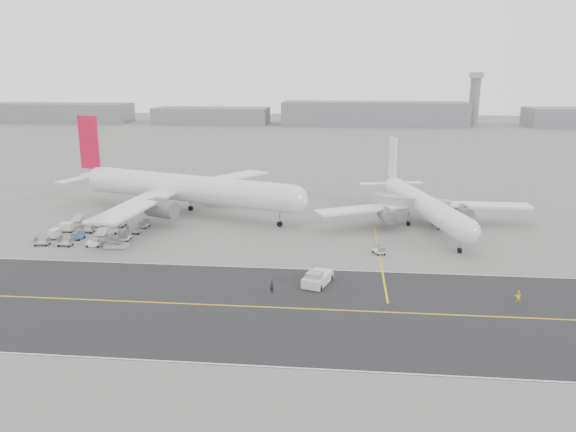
# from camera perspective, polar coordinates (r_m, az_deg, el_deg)

# --- Properties ---
(ground) EXTENTS (700.00, 700.00, 0.00)m
(ground) POSITION_cam_1_polar(r_m,az_deg,el_deg) (96.56, -8.63, -4.57)
(ground) COLOR gray
(ground) RESTS_ON ground
(taxiway) EXTENTS (220.00, 59.00, 0.03)m
(taxiway) POSITION_cam_1_polar(r_m,az_deg,el_deg) (79.11, -8.30, -8.90)
(taxiway) COLOR #27272A
(taxiway) RESTS_ON ground
(horizon_buildings) EXTENTS (520.00, 28.00, 28.00)m
(horizon_buildings) POSITION_cam_1_polar(r_m,az_deg,el_deg) (349.78, 6.98, 9.16)
(horizon_buildings) COLOR slate
(horizon_buildings) RESTS_ON ground
(control_tower) EXTENTS (7.00, 7.00, 31.25)m
(control_tower) POSITION_cam_1_polar(r_m,az_deg,el_deg) (361.81, 18.42, 11.30)
(control_tower) COLOR slate
(control_tower) RESTS_ON ground
(airliner_a) EXTENTS (59.01, 57.95, 21.23)m
(airliner_a) POSITION_cam_1_polar(r_m,az_deg,el_deg) (127.67, -10.75, 2.84)
(airliner_a) COLOR white
(airliner_a) RESTS_ON ground
(airliner_b) EXTENTS (44.84, 45.88, 16.11)m
(airliner_b) POSITION_cam_1_polar(r_m,az_deg,el_deg) (119.62, 13.47, 1.21)
(airliner_b) COLOR white
(airliner_b) RESTS_ON ground
(pushback_tug) EXTENTS (4.69, 8.23, 2.33)m
(pushback_tug) POSITION_cam_1_polar(r_m,az_deg,el_deg) (85.09, 2.99, -6.37)
(pushback_tug) COLOR beige
(pushback_tug) RESTS_ON ground
(jet_bridge) EXTENTS (16.46, 8.26, 6.22)m
(jet_bridge) POSITION_cam_1_polar(r_m,az_deg,el_deg) (119.04, 12.55, 1.04)
(jet_bridge) COLOR gray
(jet_bridge) RESTS_ON ground
(gse_cluster) EXTENTS (22.48, 21.70, 2.00)m
(gse_cluster) POSITION_cam_1_polar(r_m,az_deg,el_deg) (116.30, -18.95, -1.92)
(gse_cluster) COLOR #95969A
(gse_cluster) RESTS_ON ground
(stray_dolly) EXTENTS (2.37, 2.83, 1.50)m
(stray_dolly) POSITION_cam_1_polar(r_m,az_deg,el_deg) (100.56, 9.20, -3.82)
(stray_dolly) COLOR silver
(stray_dolly) RESTS_ON ground
(ground_crew_a) EXTENTS (0.82, 0.70, 1.89)m
(ground_crew_a) POSITION_cam_1_polar(r_m,az_deg,el_deg) (81.82, -1.65, -7.23)
(ground_crew_a) COLOR black
(ground_crew_a) RESTS_ON ground
(ground_crew_b) EXTENTS (0.97, 0.80, 1.81)m
(ground_crew_b) POSITION_cam_1_polar(r_m,az_deg,el_deg) (84.87, 22.32, -7.58)
(ground_crew_b) COLOR yellow
(ground_crew_b) RESTS_ON ground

